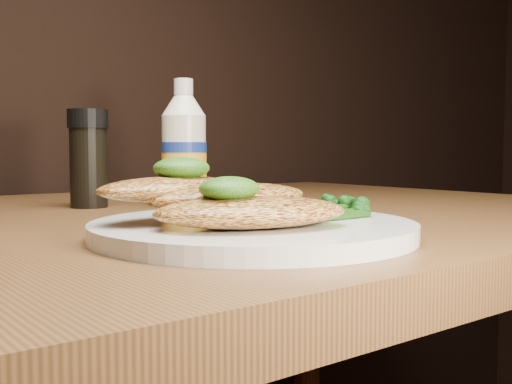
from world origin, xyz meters
TOP-DOWN VIEW (x-y plane):
  - plate at (-0.04, 0.83)m, footprint 0.27×0.27m
  - chicken_front at (-0.07, 0.79)m, footprint 0.17×0.13m
  - chicken_mid at (-0.05, 0.84)m, footprint 0.16×0.09m
  - chicken_back at (-0.09, 0.87)m, footprint 0.14×0.08m
  - pesto_front at (-0.08, 0.80)m, footprint 0.06×0.06m
  - pesto_back at (-0.08, 0.87)m, footprint 0.06×0.06m
  - broccolini_bundle at (0.01, 0.82)m, footprint 0.16×0.14m
  - mayo_bottle at (0.06, 1.10)m, footprint 0.06×0.06m
  - pepper_grinder at (-0.04, 1.17)m, footprint 0.06×0.06m

SIDE VIEW (x-z plane):
  - plate at x=-0.04m, z-range 0.75..0.76m
  - broccolini_bundle at x=0.01m, z-range 0.76..0.78m
  - chicken_front at x=-0.07m, z-range 0.76..0.79m
  - chicken_mid at x=-0.05m, z-range 0.77..0.80m
  - chicken_back at x=-0.09m, z-range 0.78..0.80m
  - pesto_front at x=-0.08m, z-range 0.79..0.80m
  - pesto_back at x=-0.08m, z-range 0.80..0.82m
  - pepper_grinder at x=-0.04m, z-range 0.75..0.87m
  - mayo_bottle at x=0.06m, z-range 0.75..0.91m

